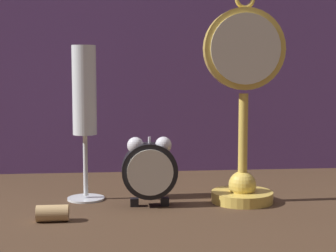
% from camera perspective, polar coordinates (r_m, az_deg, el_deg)
% --- Properties ---
extents(ground_plane, '(4.00, 4.00, 0.00)m').
position_cam_1_polar(ground_plane, '(0.78, 0.58, -8.98)').
color(ground_plane, '#422D1E').
extents(fabric_backdrop_drape, '(1.21, 0.01, 0.62)m').
position_cam_1_polar(fabric_backdrop_drape, '(1.08, -1.31, 11.61)').
color(fabric_backdrop_drape, '#6B478E').
rests_on(fabric_backdrop_drape, ground_plane).
extents(pocket_watch_on_stand, '(0.12, 0.09, 0.32)m').
position_cam_1_polar(pocket_watch_on_stand, '(0.84, 7.68, 1.67)').
color(pocket_watch_on_stand, gold).
rests_on(pocket_watch_on_stand, ground_plane).
extents(alarm_clock_twin_bell, '(0.08, 0.03, 0.10)m').
position_cam_1_polar(alarm_clock_twin_bell, '(0.82, -1.89, -4.29)').
color(alarm_clock_twin_bell, black).
rests_on(alarm_clock_twin_bell, ground_plane).
extents(champagne_flute, '(0.06, 0.06, 0.23)m').
position_cam_1_polar(champagne_flute, '(0.85, -8.48, 2.29)').
color(champagne_flute, silver).
rests_on(champagne_flute, ground_plane).
extents(wine_cork, '(0.04, 0.02, 0.02)m').
position_cam_1_polar(wine_cork, '(0.76, -11.65, -8.67)').
color(wine_cork, tan).
rests_on(wine_cork, ground_plane).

